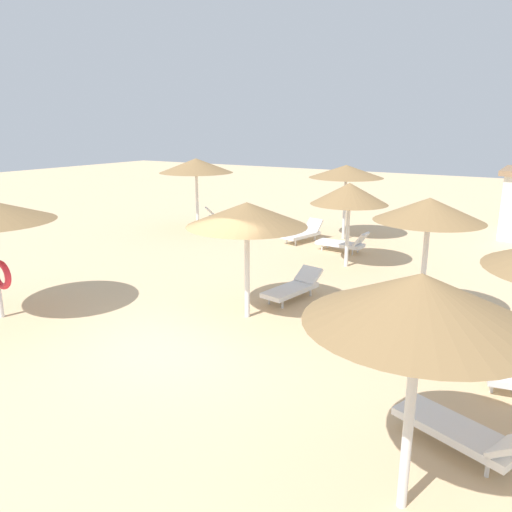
# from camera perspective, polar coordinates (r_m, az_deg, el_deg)

# --- Properties ---
(ground_plane) EXTENTS (80.00, 80.00, 0.00)m
(ground_plane) POSITION_cam_1_polar(r_m,az_deg,el_deg) (10.62, -8.66, -9.86)
(ground_plane) COLOR #DBBA8C
(parasol_0) EXTENTS (3.15, 3.15, 3.07)m
(parasol_0) POSITION_cam_1_polar(r_m,az_deg,el_deg) (21.34, -6.98, 10.38)
(parasol_0) COLOR silver
(parasol_0) RESTS_ON ground
(parasol_2) EXTENTS (2.89, 2.89, 2.94)m
(parasol_2) POSITION_cam_1_polar(r_m,az_deg,el_deg) (19.64, 10.44, 9.62)
(parasol_2) COLOR silver
(parasol_2) RESTS_ON ground
(parasol_3) EXTENTS (2.44, 2.44, 2.70)m
(parasol_3) POSITION_cam_1_polar(r_m,az_deg,el_deg) (15.70, 10.80, 7.11)
(parasol_3) COLOR silver
(parasol_3) RESTS_ON ground
(parasol_4) EXTENTS (2.52, 2.52, 2.92)m
(parasol_4) POSITION_cam_1_polar(r_m,az_deg,el_deg) (5.53, 18.51, -4.85)
(parasol_4) COLOR silver
(parasol_4) RESTS_ON ground
(parasol_5) EXTENTS (2.78, 2.78, 2.76)m
(parasol_5) POSITION_cam_1_polar(r_m,az_deg,el_deg) (11.13, -1.07, 4.83)
(parasol_5) COLOR silver
(parasol_5) RESTS_ON ground
(parasol_7) EXTENTS (2.38, 2.38, 2.92)m
(parasol_7) POSITION_cam_1_polar(r_m,az_deg,el_deg) (11.29, 19.48, 5.03)
(parasol_7) COLOR silver
(parasol_7) RESTS_ON ground
(lounger_0) EXTENTS (1.71, 1.83, 0.76)m
(lounger_0) POSITION_cam_1_polar(r_m,az_deg,el_deg) (23.07, -3.65, 4.68)
(lounger_0) COLOR white
(lounger_0) RESTS_ON ground
(lounger_1) EXTENTS (1.02, 1.99, 0.70)m
(lounger_1) POSITION_cam_1_polar(r_m,az_deg,el_deg) (10.17, 26.72, -10.59)
(lounger_1) COLOR white
(lounger_1) RESTS_ON ground
(lounger_2) EXTENTS (1.03, 1.94, 0.80)m
(lounger_2) POSITION_cam_1_polar(r_m,az_deg,el_deg) (19.33, 5.52, 2.64)
(lounger_2) COLOR white
(lounger_2) RESTS_ON ground
(lounger_3) EXTENTS (1.88, 0.74, 0.81)m
(lounger_3) POSITION_cam_1_polar(r_m,az_deg,el_deg) (17.89, 10.12, 1.48)
(lounger_3) COLOR white
(lounger_3) RESTS_ON ground
(lounger_4) EXTENTS (1.99, 1.26, 0.72)m
(lounger_4) POSITION_cam_1_polar(r_m,az_deg,el_deg) (7.77, 23.10, -18.30)
(lounger_4) COLOR white
(lounger_4) RESTS_ON ground
(lounger_5) EXTENTS (0.96, 1.98, 0.70)m
(lounger_5) POSITION_cam_1_polar(r_m,az_deg,el_deg) (12.92, 4.39, -3.64)
(lounger_5) COLOR white
(lounger_5) RESTS_ON ground
(bench_1) EXTENTS (0.50, 1.52, 0.49)m
(bench_1) POSITION_cam_1_polar(r_m,az_deg,el_deg) (23.36, -0.20, 4.90)
(bench_1) COLOR brown
(bench_1) RESTS_ON ground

